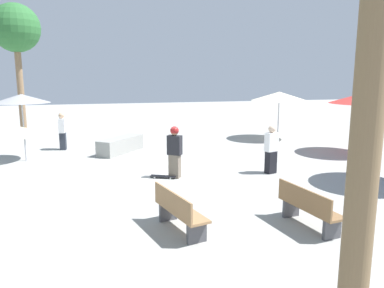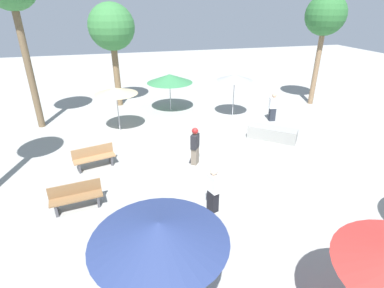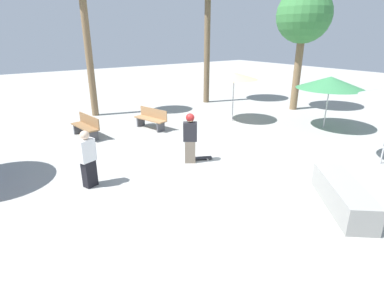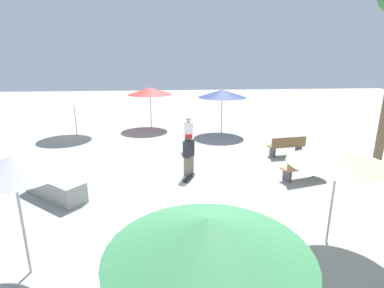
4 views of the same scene
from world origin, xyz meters
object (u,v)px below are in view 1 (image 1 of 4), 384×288
object	(u,v)px
shade_umbrella_grey	(21,99)
palm_tree_right	(16,30)
skateboard	(163,176)
shade_umbrella_red	(364,98)
bench_near	(179,211)
shade_umbrella_cream	(279,96)
bench_far	(308,208)
concrete_ledge	(121,145)
skater_main	(175,150)
bystander_watching	(271,150)
bystander_far	(62,131)

from	to	relation	value
shade_umbrella_grey	palm_tree_right	bearing A→B (deg)	-79.98
skateboard	shade_umbrella_red	xyz separation A→B (m)	(-8.24, -1.61, 2.14)
shade_umbrella_red	palm_tree_right	world-z (taller)	palm_tree_right
bench_near	shade_umbrella_cream	xyz separation A→B (m)	(-7.05, -9.54, 1.66)
bench_far	shade_umbrella_red	bearing A→B (deg)	126.82
shade_umbrella_grey	palm_tree_right	world-z (taller)	palm_tree_right
concrete_ledge	shade_umbrella_cream	xyz separation A→B (m)	(-7.66, -1.41, 1.78)
skateboard	palm_tree_right	size ratio (longest dim) A/B	0.12
skateboard	shade_umbrella_red	distance (m)	8.66
skater_main	concrete_ledge	xyz separation A→B (m)	(1.35, -4.19, -0.55)
skater_main	shade_umbrella_cream	world-z (taller)	shade_umbrella_cream
bench_far	skateboard	bearing A→B (deg)	-161.57
skater_main	shade_umbrella_red	size ratio (longest dim) A/B	0.60
skater_main	bench_far	xyz separation A→B (m)	(-1.86, 4.40, -0.43)
shade_umbrella_red	shade_umbrella_cream	xyz separation A→B (m)	(1.58, -3.97, -0.12)
skateboard	concrete_ledge	distance (m)	4.29
bystander_watching	shade_umbrella_red	bearing A→B (deg)	-178.30
bench_far	shade_umbrella_cream	size ratio (longest dim) A/B	0.61
shade_umbrella_red	bystander_watching	bearing A→B (deg)	21.29
skateboard	concrete_ledge	size ratio (longest dim) A/B	0.37
skater_main	bystander_far	size ratio (longest dim) A/B	1.02
skateboard	bench_far	size ratio (longest dim) A/B	0.49
skateboard	shade_umbrella_grey	bearing A→B (deg)	-12.95
palm_tree_right	bystander_watching	size ratio (longest dim) A/B	4.22
bench_near	shade_umbrella_grey	world-z (taller)	shade_umbrella_grey
skateboard	shade_umbrella_cream	world-z (taller)	shade_umbrella_cream
bench_near	skateboard	bearing A→B (deg)	160.02
skateboard	palm_tree_right	xyz separation A→B (m)	(5.46, -9.35, 5.15)
bystander_far	shade_umbrella_cream	bearing A→B (deg)	95.37
bystander_watching	shade_umbrella_cream	bearing A→B (deg)	-138.57
skateboard	bystander_watching	xyz separation A→B (m)	(-3.42, 0.27, 0.71)
bench_near	shade_umbrella_red	distance (m)	10.42
bench_near	bystander_watching	distance (m)	5.31
bench_near	skater_main	bearing A→B (deg)	154.89
bench_far	bystander_far	distance (m)	11.26
bench_far	palm_tree_right	xyz separation A→B (m)	(7.68, -13.77, 4.79)
bench_near	palm_tree_right	size ratio (longest dim) A/B	0.26
shade_umbrella_red	shade_umbrella_cream	distance (m)	4.28
bench_far	bystander_watching	world-z (taller)	bystander_watching
shade_umbrella_grey	shade_umbrella_cream	distance (m)	11.29
shade_umbrella_cream	palm_tree_right	distance (m)	13.08
shade_umbrella_cream	palm_tree_right	xyz separation A→B (m)	(12.13, -3.77, 3.13)
skateboard	shade_umbrella_red	size ratio (longest dim) A/B	0.31
bystander_far	skateboard	bearing A→B (deg)	35.67
skateboard	palm_tree_right	bearing A→B (deg)	-34.20
shade_umbrella_grey	shade_umbrella_red	size ratio (longest dim) A/B	0.91
skateboard	bench_near	world-z (taller)	bench_near
bench_near	bystander_watching	size ratio (longest dim) A/B	1.08
bench_far	shade_umbrella_red	xyz separation A→B (m)	(-6.02, -6.03, 1.78)
shade_umbrella_cream	skater_main	bearing A→B (deg)	41.62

